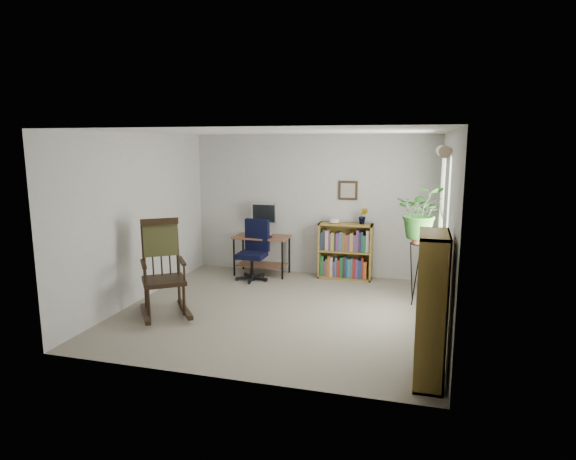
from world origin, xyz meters
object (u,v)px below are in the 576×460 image
(office_chair, at_px, (252,250))
(desk, at_px, (262,255))
(tall_bookshelf, at_px, (431,309))
(low_bookshelf, at_px, (345,251))
(rocking_chair, at_px, (163,268))

(office_chair, bearing_deg, desk, 91.93)
(desk, relative_size, tall_bookshelf, 0.65)
(desk, relative_size, office_chair, 0.92)
(desk, relative_size, low_bookshelf, 1.00)
(tall_bookshelf, bearing_deg, low_bookshelf, 111.51)
(desk, bearing_deg, office_chair, -96.71)
(rocking_chair, relative_size, low_bookshelf, 1.37)
(desk, height_order, low_bookshelf, low_bookshelf)
(desk, xyz_separation_m, tall_bookshelf, (2.75, -3.21, 0.39))
(office_chair, height_order, rocking_chair, rocking_chair)
(office_chair, xyz_separation_m, rocking_chair, (-0.56, -1.87, 0.14))
(office_chair, bearing_deg, rocking_chair, -98.11)
(tall_bookshelf, bearing_deg, desk, 130.53)
(desk, height_order, office_chair, office_chair)
(office_chair, xyz_separation_m, low_bookshelf, (1.48, 0.52, -0.04))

